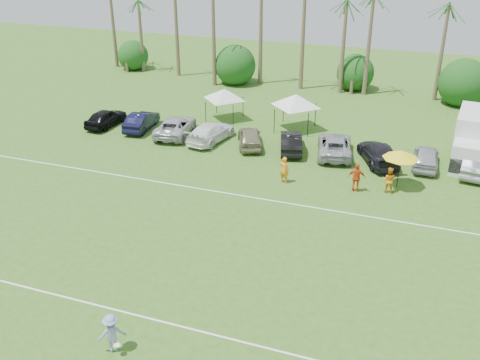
% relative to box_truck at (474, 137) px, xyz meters
% --- Properties ---
extents(ground, '(120.00, 120.00, 0.00)m').
position_rel_box_truck_xyz_m(ground, '(-16.52, -24.52, -1.79)').
color(ground, '#365F1C').
rests_on(ground, ground).
extents(field_lines, '(80.00, 12.10, 0.01)m').
position_rel_box_truck_xyz_m(field_lines, '(-16.52, -16.52, -1.78)').
color(field_lines, white).
rests_on(field_lines, ground).
extents(palm_tree_0, '(2.40, 2.40, 8.90)m').
position_rel_box_truck_xyz_m(palm_tree_0, '(-38.52, 13.48, 5.69)').
color(palm_tree_0, brown).
rests_on(palm_tree_0, ground).
extents(palm_tree_4, '(2.40, 2.40, 8.90)m').
position_rel_box_truck_xyz_m(palm_tree_4, '(-20.52, 13.48, 5.69)').
color(palm_tree_4, brown).
rests_on(palm_tree_4, ground).
extents(palm_tree_5, '(2.40, 2.40, 9.90)m').
position_rel_box_truck_xyz_m(palm_tree_5, '(-16.52, 13.48, 6.57)').
color(palm_tree_5, brown).
rests_on(palm_tree_5, ground).
extents(palm_tree_8, '(2.40, 2.40, 8.90)m').
position_rel_box_truck_xyz_m(palm_tree_8, '(-3.52, 13.48, 5.69)').
color(palm_tree_8, brown).
rests_on(palm_tree_8, ground).
extents(bush_tree_0, '(4.00, 4.00, 4.00)m').
position_rel_box_truck_xyz_m(bush_tree_0, '(-35.52, 14.48, 0.01)').
color(bush_tree_0, brown).
rests_on(bush_tree_0, ground).
extents(bush_tree_1, '(4.00, 4.00, 4.00)m').
position_rel_box_truck_xyz_m(bush_tree_1, '(-22.52, 14.48, 0.01)').
color(bush_tree_1, brown).
rests_on(bush_tree_1, ground).
extents(bush_tree_2, '(4.00, 4.00, 4.00)m').
position_rel_box_truck_xyz_m(bush_tree_2, '(-10.52, 14.48, 0.01)').
color(bush_tree_2, brown).
rests_on(bush_tree_2, ground).
extents(bush_tree_3, '(4.00, 4.00, 4.00)m').
position_rel_box_truck_xyz_m(bush_tree_3, '(-0.52, 14.48, 0.01)').
color(bush_tree_3, brown).
rests_on(bush_tree_3, ground).
extents(sideline_player_a, '(0.74, 0.58, 1.78)m').
position_rel_box_truck_xyz_m(sideline_player_a, '(-11.46, -7.80, -0.90)').
color(sideline_player_a, orange).
rests_on(sideline_player_a, ground).
extents(sideline_player_b, '(0.85, 0.68, 1.66)m').
position_rel_box_truck_xyz_m(sideline_player_b, '(-5.00, -6.96, -0.96)').
color(sideline_player_b, orange).
rests_on(sideline_player_b, ground).
extents(sideline_player_c, '(1.13, 0.54, 1.87)m').
position_rel_box_truck_xyz_m(sideline_player_c, '(-6.90, -7.52, -0.85)').
color(sideline_player_c, '#D94D18').
rests_on(sideline_player_c, ground).
extents(box_truck, '(3.06, 6.69, 3.34)m').
position_rel_box_truck_xyz_m(box_truck, '(0.00, 0.00, 0.00)').
color(box_truck, silver).
rests_on(box_truck, ground).
extents(canopy_tent_left, '(3.83, 3.83, 3.10)m').
position_rel_box_truck_xyz_m(canopy_tent_left, '(-19.51, 2.36, 0.87)').
color(canopy_tent_left, black).
rests_on(canopy_tent_left, ground).
extents(canopy_tent_right, '(4.21, 4.21, 3.41)m').
position_rel_box_truck_xyz_m(canopy_tent_right, '(-13.26, 2.02, 1.13)').
color(canopy_tent_right, black).
rests_on(canopy_tent_right, ground).
extents(market_umbrella, '(2.26, 2.26, 2.52)m').
position_rel_box_truck_xyz_m(market_umbrella, '(-4.51, -6.07, 0.47)').
color(market_umbrella, black).
rests_on(market_umbrella, ground).
extents(frisbee_player, '(1.25, 1.17, 1.69)m').
position_rel_box_truck_xyz_m(frisbee_player, '(-13.76, -24.64, -0.94)').
color(frisbee_player, '#8791BF').
rests_on(frisbee_player, ground).
extents(parked_car_0, '(1.95, 4.29, 1.43)m').
position_rel_box_truck_xyz_m(parked_car_0, '(-28.11, -2.49, -1.07)').
color(parked_car_0, black).
rests_on(parked_car_0, ground).
extents(parked_car_1, '(1.95, 4.46, 1.43)m').
position_rel_box_truck_xyz_m(parked_car_1, '(-24.96, -2.19, -1.07)').
color(parked_car_1, black).
rests_on(parked_car_1, ground).
extents(parked_car_2, '(3.12, 5.44, 1.43)m').
position_rel_box_truck_xyz_m(parked_car_2, '(-21.82, -2.42, -1.07)').
color(parked_car_2, '#B4B5B7').
rests_on(parked_car_2, ground).
extents(parked_car_3, '(2.77, 5.18, 1.43)m').
position_rel_box_truck_xyz_m(parked_car_3, '(-18.68, -2.68, -1.07)').
color(parked_car_3, white).
rests_on(parked_car_3, ground).
extents(parked_car_4, '(3.14, 4.52, 1.43)m').
position_rel_box_truck_xyz_m(parked_car_4, '(-15.54, -2.67, -1.07)').
color(parked_car_4, gray).
rests_on(parked_car_4, ground).
extents(parked_car_5, '(2.65, 4.58, 1.43)m').
position_rel_box_truck_xyz_m(parked_car_5, '(-12.40, -2.56, -1.07)').
color(parked_car_5, black).
rests_on(parked_car_5, ground).
extents(parked_car_6, '(3.34, 5.50, 1.43)m').
position_rel_box_truck_xyz_m(parked_car_6, '(-9.26, -2.17, -1.07)').
color(parked_car_6, '#A3A5A8').
rests_on(parked_car_6, ground).
extents(parked_car_7, '(3.82, 5.31, 1.43)m').
position_rel_box_truck_xyz_m(parked_car_7, '(-6.11, -2.55, -1.07)').
color(parked_car_7, black).
rests_on(parked_car_7, ground).
extents(parked_car_8, '(1.73, 4.21, 1.43)m').
position_rel_box_truck_xyz_m(parked_car_8, '(-2.97, -2.18, -1.07)').
color(parked_car_8, '#A9A7B2').
rests_on(parked_car_8, ground).
extents(parked_car_9, '(2.04, 4.49, 1.43)m').
position_rel_box_truck_xyz_m(parked_car_9, '(0.17, -2.28, -1.07)').
color(parked_car_9, gray).
rests_on(parked_car_9, ground).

